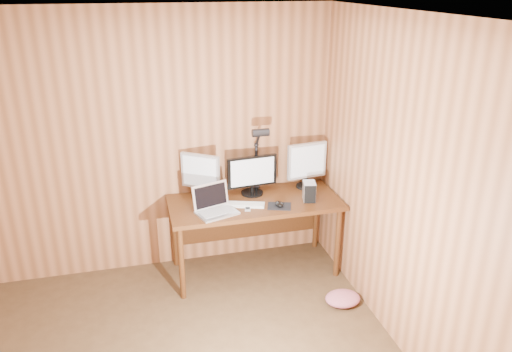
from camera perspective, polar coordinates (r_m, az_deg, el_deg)
name	(u,v)px	position (r m, az deg, el deg)	size (l,w,h in m)	color
room_shell	(166,254)	(2.89, -10.24, -8.75)	(4.00, 4.00, 4.00)	#4B331C
desk	(253,209)	(4.79, -0.36, -3.83)	(1.60, 0.70, 0.75)	#4A260F
monitor_center	(252,175)	(4.75, -0.45, 0.13)	(0.49, 0.21, 0.38)	black
monitor_left	(200,175)	(4.69, -6.37, 0.15)	(0.33, 0.25, 0.43)	black
monitor_right	(307,164)	(4.92, 5.82, 1.39)	(0.41, 0.19, 0.46)	black
laptop	(214,206)	(4.46, -4.80, -3.39)	(0.41, 0.36, 0.25)	silver
keyboard	(243,204)	(4.58, -1.47, -3.27)	(0.41, 0.23, 0.02)	silver
mousepad	(279,206)	(4.57, 2.68, -3.47)	(0.21, 0.17, 0.00)	black
mouse	(279,204)	(4.56, 2.68, -3.22)	(0.07, 0.11, 0.04)	black
hard_drive	(309,191)	(4.69, 6.10, -1.75)	(0.14, 0.18, 0.18)	silver
phone	(248,208)	(4.51, -0.96, -3.73)	(0.07, 0.11, 0.01)	silver
speaker	(304,178)	(5.09, 5.51, -0.21)	(0.04, 0.04, 0.11)	black
desk_lamp	(259,149)	(4.74, 0.29, 3.08)	(0.16, 0.23, 0.69)	black
fabric_pile	(343,299)	(4.62, 9.89, -13.63)	(0.32, 0.26, 0.10)	#B25665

